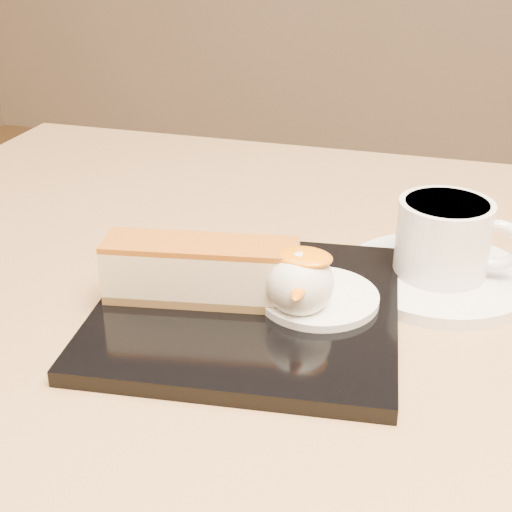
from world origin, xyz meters
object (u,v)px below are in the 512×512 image
(dessert_plate, at_px, (249,308))
(cheesecake, at_px, (201,271))
(table, at_px, (227,456))
(saucer, at_px, (438,276))
(coffee_cup, at_px, (446,236))
(ice_cream_scoop, at_px, (300,283))

(dessert_plate, height_order, cheesecake, cheesecake)
(table, height_order, saucer, saucer)
(saucer, xyz_separation_m, coffee_cup, (0.00, -0.00, 0.04))
(dessert_plate, bearing_deg, cheesecake, -171.87)
(table, xyz_separation_m, ice_cream_scoop, (0.06, -0.02, 0.19))
(dessert_plate, relative_size, ice_cream_scoop, 4.54)
(ice_cream_scoop, bearing_deg, coffee_cup, 45.67)
(table, bearing_deg, dessert_plate, -26.37)
(dessert_plate, distance_m, coffee_cup, 0.17)
(ice_cream_scoop, relative_size, saucer, 0.32)
(cheesecake, xyz_separation_m, ice_cream_scoop, (0.08, 0.00, 0.00))
(table, bearing_deg, cheesecake, -122.32)
(dessert_plate, distance_m, saucer, 0.16)
(cheesecake, bearing_deg, table, 48.11)
(ice_cream_scoop, distance_m, coffee_cup, 0.14)
(dessert_plate, height_order, coffee_cup, coffee_cup)
(dessert_plate, bearing_deg, coffee_cup, 34.39)
(table, relative_size, saucer, 5.33)
(table, xyz_separation_m, cheesecake, (-0.01, -0.02, 0.19))
(table, relative_size, coffee_cup, 8.04)
(ice_cream_scoop, bearing_deg, dessert_plate, 172.87)
(dessert_plate, xyz_separation_m, ice_cream_scoop, (0.04, -0.00, 0.03))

